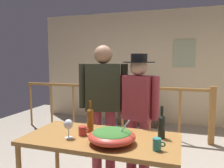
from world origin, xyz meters
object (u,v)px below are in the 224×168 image
at_px(wine_bottle_dark, 162,126).
at_px(person_standing_right, 138,107).
at_px(wine_glass, 68,125).
at_px(mug_red, 83,131).
at_px(serving_table, 101,144).
at_px(person_standing_left, 103,98).
at_px(tv_console, 138,115).
at_px(stair_railing, 135,103).
at_px(mug_teal, 157,144).
at_px(flat_screen_tv, 138,95).
at_px(framed_picture, 184,54).
at_px(salad_bowl, 112,136).
at_px(wine_bottle_amber, 90,119).

bearing_deg(wine_bottle_dark, person_standing_right, 121.73).
relative_size(wine_glass, mug_red, 1.57).
bearing_deg(serving_table, person_standing_left, 108.42).
xyz_separation_m(tv_console, wine_glass, (-0.07, -3.15, 0.64)).
bearing_deg(person_standing_left, tv_console, -105.89).
height_order(stair_railing, person_standing_left, person_standing_left).
relative_size(tv_console, person_standing_right, 0.57).
bearing_deg(mug_teal, stair_railing, 106.47).
relative_size(serving_table, wine_bottle_dark, 4.81).
xyz_separation_m(stair_railing, mug_teal, (0.70, -2.36, 0.14)).
height_order(tv_console, person_standing_right, person_standing_right).
bearing_deg(wine_glass, flat_screen_tv, 88.77).
relative_size(framed_picture, salad_bowl, 1.44).
xyz_separation_m(wine_glass, mug_teal, (0.84, -0.03, -0.08)).
relative_size(flat_screen_tv, person_standing_left, 0.30).
distance_m(tv_console, serving_table, 3.07).
bearing_deg(tv_console, serving_table, -85.83).
height_order(framed_picture, flat_screen_tv, framed_picture).
bearing_deg(wine_glass, salad_bowl, 0.53).
distance_m(framed_picture, wine_bottle_dark, 3.26).
bearing_deg(flat_screen_tv, person_standing_right, -78.93).
distance_m(stair_railing, salad_bowl, 2.35).
height_order(serving_table, person_standing_left, person_standing_left).
height_order(tv_console, wine_bottle_amber, wine_bottle_amber).
xyz_separation_m(serving_table, wine_glass, (-0.29, -0.12, 0.20)).
relative_size(serving_table, wine_glass, 8.15).
distance_m(tv_console, wine_bottle_dark, 3.04).
bearing_deg(mug_teal, mug_red, 168.93).
height_order(mug_teal, person_standing_right, person_standing_right).
bearing_deg(person_standing_left, mug_red, 77.45).
xyz_separation_m(wine_bottle_dark, person_standing_left, (-0.79, 0.54, 0.14)).
bearing_deg(person_standing_left, wine_bottle_amber, 80.64).
bearing_deg(mug_teal, wine_bottle_amber, 159.03).
relative_size(tv_console, serving_table, 0.60).
relative_size(wine_bottle_amber, wine_bottle_dark, 1.05).
bearing_deg(serving_table, framed_picture, 77.25).
bearing_deg(flat_screen_tv, wine_bottle_amber, -88.94).
relative_size(stair_railing, tv_console, 4.33).
bearing_deg(stair_railing, wine_bottle_amber, -90.73).
bearing_deg(stair_railing, salad_bowl, -82.90).
distance_m(wine_bottle_dark, mug_teal, 0.32).
distance_m(tv_console, person_standing_right, 2.48).
height_order(salad_bowl, wine_glass, salad_bowl).
distance_m(tv_console, wine_glass, 3.21).
height_order(flat_screen_tv, serving_table, flat_screen_tv).
height_order(flat_screen_tv, salad_bowl, salad_bowl).
height_order(flat_screen_tv, wine_bottle_dark, wine_bottle_dark).
xyz_separation_m(wine_bottle_amber, mug_red, (-0.02, -0.13, -0.09)).
distance_m(stair_railing, wine_bottle_amber, 2.09).
xyz_separation_m(wine_bottle_amber, mug_teal, (0.72, -0.28, -0.08)).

